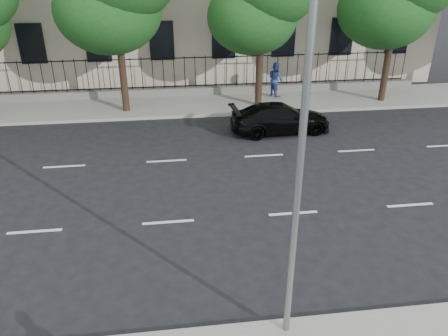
% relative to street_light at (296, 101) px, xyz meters
% --- Properties ---
extents(ground, '(120.00, 120.00, 0.00)m').
position_rel_street_light_xyz_m(ground, '(-2.50, 1.77, -5.15)').
color(ground, black).
rests_on(ground, ground).
extents(far_sidewalk, '(60.00, 4.00, 0.15)m').
position_rel_street_light_xyz_m(far_sidewalk, '(-2.50, 15.77, -5.07)').
color(far_sidewalk, gray).
rests_on(far_sidewalk, ground).
extents(lane_markings, '(49.60, 4.62, 0.01)m').
position_rel_street_light_xyz_m(lane_markings, '(-2.50, 6.52, -5.14)').
color(lane_markings, silver).
rests_on(lane_markings, ground).
extents(iron_fence, '(30.00, 0.50, 2.20)m').
position_rel_street_light_xyz_m(iron_fence, '(-2.50, 17.47, -4.50)').
color(iron_fence, slate).
rests_on(iron_fence, far_sidewalk).
extents(street_light, '(0.25, 3.32, 8.05)m').
position_rel_street_light_xyz_m(street_light, '(0.00, 0.00, 0.00)').
color(street_light, slate).
rests_on(street_light, near_sidewalk).
extents(black_sedan, '(4.77, 2.22, 1.35)m').
position_rel_street_light_xyz_m(black_sedan, '(2.80, 11.32, -4.47)').
color(black_sedan, black).
rests_on(black_sedan, ground).
extents(pedestrian_far, '(1.04, 1.15, 1.93)m').
position_rel_street_light_xyz_m(pedestrian_far, '(3.79, 16.51, -4.04)').
color(pedestrian_far, navy).
rests_on(pedestrian_far, far_sidewalk).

